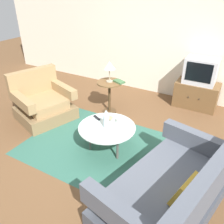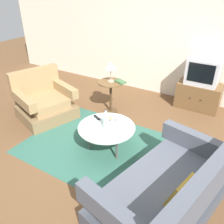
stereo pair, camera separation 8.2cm
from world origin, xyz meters
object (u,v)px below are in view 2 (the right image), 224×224
object	(u,v)px
bowl	(109,119)
tv_remote_silver	(111,136)
tv_remote_dark	(97,118)
tv_stand	(198,96)
mug	(119,120)
book	(120,82)
vase	(106,119)
table_lamp	(111,66)
armchair	(45,103)
television	(203,72)
couch	(167,193)
coffee_table	(107,128)
side_table	(111,91)

from	to	relation	value
bowl	tv_remote_silver	world-z (taller)	bowl
tv_remote_dark	tv_stand	bearing A→B (deg)	88.10
mug	bowl	bearing A→B (deg)	-167.79
tv_stand	book	xyz separation A→B (m)	(-1.30, -1.04, 0.41)
tv_remote_silver	vase	bearing A→B (deg)	-54.08
tv_stand	table_lamp	distance (m)	1.97
armchair	tv_stand	world-z (taller)	armchair
tv_remote_silver	book	size ratio (longest dim) A/B	0.65
armchair	mug	size ratio (longest dim) A/B	9.29
bowl	television	bearing A→B (deg)	65.14
television	tv_remote_silver	xyz separation A→B (m)	(-0.70, -2.39, -0.36)
couch	tv_remote_dark	xyz separation A→B (m)	(-1.47, 0.76, 0.15)
couch	coffee_table	size ratio (longest dim) A/B	2.12
coffee_table	television	bearing A→B (deg)	68.24
bowl	book	distance (m)	1.08
book	bowl	bearing A→B (deg)	-47.79
armchair	tv_remote_dark	xyz separation A→B (m)	(1.33, -0.14, 0.14)
bowl	coffee_table	bearing A→B (deg)	-69.13
couch	tv_remote_silver	xyz separation A→B (m)	(-1.02, 0.44, 0.15)
vase	mug	xyz separation A→B (m)	(0.11, 0.21, -0.10)
couch	mug	size ratio (longest dim) A/B	14.43
tv_stand	tv_remote_silver	size ratio (longest dim) A/B	5.17
coffee_table	tv_remote_dark	xyz separation A→B (m)	(-0.27, 0.14, 0.04)
side_table	television	world-z (taller)	television
armchair	tv_remote_silver	world-z (taller)	armchair
television	mug	size ratio (longest dim) A/B	4.77
tv_stand	tv_remote_silver	xyz separation A→B (m)	(-0.70, -2.39, 0.17)
armchair	book	xyz separation A→B (m)	(1.19, 0.89, 0.38)
tv_stand	tv_remote_dark	bearing A→B (deg)	-119.09
tv_stand	tv_remote_silver	world-z (taller)	tv_stand
coffee_table	mug	bearing A→B (deg)	63.30
side_table	mug	xyz separation A→B (m)	(0.69, -0.89, -0.00)
couch	mug	world-z (taller)	couch
bowl	tv_remote_silver	size ratio (longest dim) A/B	0.83
tv_remote_dark	bowl	bearing A→B (deg)	36.05
vase	bowl	distance (m)	0.22
tv_stand	book	world-z (taller)	book
table_lamp	tv_remote_dark	bearing A→B (deg)	-71.64
television	vase	size ratio (longest dim) A/B	2.09
television	book	size ratio (longest dim) A/B	2.39
couch	vase	world-z (taller)	couch
tv_remote_dark	book	distance (m)	1.07
tv_remote_silver	side_table	bearing A→B (deg)	-69.93
tv_stand	book	size ratio (longest dim) A/B	3.35
couch	tv_remote_silver	size ratio (longest dim) A/B	11.18
vase	book	bearing A→B (deg)	109.22
table_lamp	tv_remote_silver	distance (m)	1.60
side_table	tv_remote_dark	world-z (taller)	side_table
vase	mug	world-z (taller)	vase
coffee_table	tv_remote_silver	xyz separation A→B (m)	(0.18, -0.19, 0.04)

